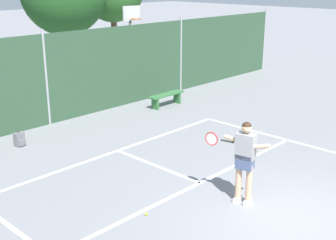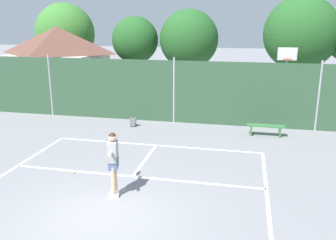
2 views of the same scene
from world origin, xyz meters
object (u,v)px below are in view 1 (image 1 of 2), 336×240
backpack_grey (20,140)px  basketball_hoop (132,36)px  courtside_bench (166,97)px  tennis_player (245,155)px  tennis_ball (146,214)px

backpack_grey → basketball_hoop: bearing=21.9°
courtside_bench → tennis_player: bearing=-124.0°
basketball_hoop → tennis_player: size_ratio=1.91×
basketball_hoop → courtside_bench: (-0.92, -2.94, -1.95)m
tennis_player → tennis_ball: bearing=148.8°
backpack_grey → tennis_player: bearing=-76.5°
tennis_player → basketball_hoop: bearing=60.7°
basketball_hoop → courtside_bench: bearing=-107.4°
tennis_player → backpack_grey: (-1.60, 6.67, -0.92)m
backpack_grey → courtside_bench: size_ratio=0.29×
tennis_ball → tennis_player: bearing=-31.2°
tennis_player → tennis_ball: (-1.83, 1.11, -1.08)m
courtside_bench → backpack_grey: bearing=178.5°
backpack_grey → courtside_bench: bearing=-1.5°
basketball_hoop → courtside_bench: size_ratio=2.22×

